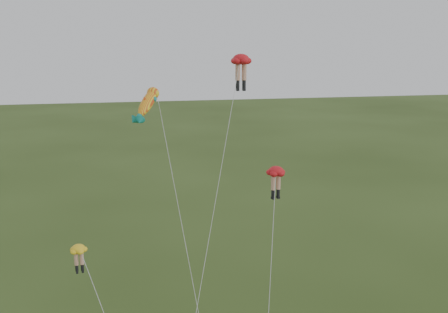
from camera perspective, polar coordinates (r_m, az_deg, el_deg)
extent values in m
ellipsoid|color=red|center=(37.15, 1.96, 11.06)|extent=(1.58, 1.58, 0.79)
cylinder|color=tan|center=(37.13, 1.58, 9.63)|extent=(0.35, 0.35, 1.21)
cylinder|color=black|center=(37.20, 1.57, 8.24)|extent=(0.27, 0.27, 0.60)
cube|color=black|center=(37.23, 1.57, 7.64)|extent=(0.20, 0.35, 0.18)
cylinder|color=tan|center=(37.25, 2.31, 9.63)|extent=(0.35, 0.35, 1.21)
cylinder|color=black|center=(37.31, 2.30, 8.24)|extent=(0.27, 0.27, 0.60)
cube|color=black|center=(37.34, 2.30, 7.65)|extent=(0.20, 0.35, 0.18)
cylinder|color=silver|center=(32.37, -1.11, -5.87)|extent=(6.28, 11.98, 19.23)
ellipsoid|color=red|center=(33.02, 5.98, -1.66)|extent=(1.59, 1.59, 0.65)
cylinder|color=tan|center=(33.12, 5.65, -2.98)|extent=(0.29, 0.29, 1.00)
cylinder|color=black|center=(33.34, 5.62, -4.22)|extent=(0.23, 0.23, 0.50)
cube|color=black|center=(33.43, 5.61, -4.75)|extent=(0.23, 0.32, 0.15)
cylinder|color=tan|center=(33.33, 6.24, -2.90)|extent=(0.29, 0.29, 1.00)
cylinder|color=black|center=(33.54, 6.21, -4.13)|extent=(0.23, 0.23, 0.50)
cube|color=black|center=(33.63, 6.19, -4.65)|extent=(0.23, 0.32, 0.15)
cylinder|color=silver|center=(31.11, 5.31, -13.88)|extent=(2.94, 7.91, 12.10)
ellipsoid|color=yellow|center=(28.07, -16.32, -10.07)|extent=(1.05, 1.05, 0.47)
cylinder|color=tan|center=(28.28, -16.54, -11.13)|extent=(0.21, 0.21, 0.72)
cylinder|color=black|center=(28.50, -16.47, -12.13)|extent=(0.16, 0.16, 0.36)
cube|color=black|center=(28.60, -16.44, -12.55)|extent=(0.14, 0.22, 0.11)
cylinder|color=tan|center=(28.29, -15.95, -11.09)|extent=(0.21, 0.21, 0.72)
cylinder|color=black|center=(28.51, -15.88, -12.08)|extent=(0.16, 0.16, 0.36)
cube|color=black|center=(28.61, -15.85, -12.51)|extent=(0.14, 0.22, 0.11)
ellipsoid|color=yellow|center=(34.55, -8.69, 6.19)|extent=(2.31, 2.74, 2.39)
sphere|color=yellow|center=(34.55, -8.69, 6.19)|extent=(1.46, 1.55, 1.26)
cone|color=#14857A|center=(34.55, -8.69, 6.19)|extent=(1.25, 1.36, 1.22)
cone|color=#14857A|center=(34.55, -8.69, 6.19)|extent=(1.25, 1.36, 1.22)
cone|color=#14857A|center=(34.55, -8.69, 6.19)|extent=(0.70, 0.76, 0.68)
cone|color=#14857A|center=(34.55, -8.69, 6.19)|extent=(0.70, 0.76, 0.68)
cone|color=red|center=(34.55, -8.69, 6.19)|extent=(0.74, 0.79, 0.66)
cylinder|color=silver|center=(32.09, -5.24, -9.09)|extent=(2.82, 9.40, 16.08)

